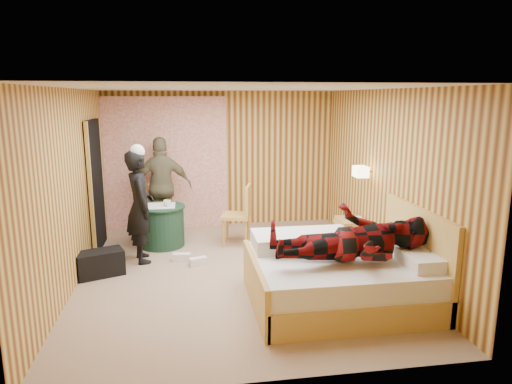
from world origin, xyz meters
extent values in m
cube|color=#9F7F68|center=(0.00, 0.00, 0.00)|extent=(4.20, 5.00, 0.01)
cube|color=silver|center=(0.00, 0.00, 2.50)|extent=(4.20, 5.00, 0.01)
cube|color=#ECC25A|center=(0.00, 2.50, 1.25)|extent=(4.20, 0.02, 2.50)
cube|color=#ECC25A|center=(-2.10, 0.00, 1.25)|extent=(0.02, 5.00, 2.50)
cube|color=#ECC25A|center=(2.10, 0.00, 1.25)|extent=(0.02, 5.00, 2.50)
cube|color=#F1E2D1|center=(-1.00, 2.43, 1.20)|extent=(2.20, 0.08, 2.40)
cube|color=black|center=(-2.06, 1.40, 1.02)|extent=(0.06, 0.90, 2.05)
cylinder|color=gold|center=(2.00, 0.45, 1.30)|extent=(0.18, 0.04, 0.04)
cube|color=#FFE7B2|center=(1.92, 0.45, 1.30)|extent=(0.18, 0.24, 0.16)
cube|color=#ECC060|center=(1.10, -1.12, 0.15)|extent=(2.02, 1.62, 0.30)
cube|color=white|center=(1.10, -1.12, 0.43)|extent=(1.96, 1.56, 0.25)
cube|color=#ECC060|center=(0.09, -1.12, 0.28)|extent=(0.06, 1.62, 0.57)
cube|color=#ECC060|center=(2.06, -1.12, 0.56)|extent=(0.06, 1.62, 1.11)
cube|color=white|center=(1.89, -1.50, 0.63)|extent=(0.38, 0.56, 0.14)
cube|color=white|center=(1.89, -0.73, 0.63)|extent=(0.38, 0.56, 0.14)
cube|color=white|center=(0.75, -0.66, 0.65)|extent=(1.21, 0.61, 0.18)
cube|color=#ECC060|center=(1.88, 0.69, 0.25)|extent=(0.37, 0.51, 0.51)
cube|color=#ECC060|center=(1.88, 0.69, 0.41)|extent=(0.39, 0.52, 0.03)
cylinder|color=#1D3F2A|center=(-1.07, 1.35, 0.32)|extent=(0.71, 0.71, 0.65)
cylinder|color=#1D3F2A|center=(-1.07, 1.35, 0.65)|extent=(0.76, 0.76, 0.03)
cube|color=white|center=(-1.07, 1.35, 0.67)|extent=(0.45, 0.45, 0.01)
cube|color=#ECC060|center=(-1.07, 1.88, 0.45)|extent=(0.51, 0.51, 0.05)
cube|color=#ECC060|center=(-1.11, 2.07, 0.70)|extent=(0.42, 0.14, 0.46)
cylinder|color=#ECC060|center=(-1.19, 1.68, 0.21)|extent=(0.04, 0.04, 0.43)
cylinder|color=#ECC060|center=(-0.94, 2.09, 0.21)|extent=(0.04, 0.04, 0.43)
cube|color=#ECC060|center=(0.13, 1.25, 0.48)|extent=(0.55, 0.55, 0.05)
cube|color=#ECC060|center=(0.33, 1.20, 0.75)|extent=(0.16, 0.44, 0.49)
cylinder|color=#ECC060|center=(0.01, 1.47, 0.23)|extent=(0.04, 0.04, 0.46)
cylinder|color=#ECC060|center=(0.26, 1.03, 0.23)|extent=(0.04, 0.04, 0.46)
cube|color=black|center=(-1.85, 0.18, 0.17)|extent=(0.69, 0.53, 0.35)
cube|color=white|center=(-0.76, 0.58, 0.06)|extent=(0.27, 0.14, 0.12)
cube|color=white|center=(-0.52, 0.37, 0.06)|extent=(0.27, 0.18, 0.11)
imported|color=black|center=(-1.33, 0.70, 0.83)|extent=(0.53, 0.68, 1.65)
imported|color=#6D6648|center=(-1.07, 1.99, 0.86)|extent=(1.03, 0.46, 1.72)
imported|color=#67090A|center=(1.15, -1.32, 0.99)|extent=(0.86, 0.67, 1.77)
imported|color=white|center=(1.88, 0.64, 0.52)|extent=(0.25, 0.27, 0.02)
imported|color=white|center=(1.88, 0.64, 0.54)|extent=(0.20, 0.25, 0.02)
imported|color=white|center=(1.88, 0.82, 0.55)|extent=(0.13, 0.13, 0.09)
imported|color=white|center=(-0.97, 1.30, 0.73)|extent=(0.13, 0.13, 0.10)
camera|label=1|loc=(-0.65, -5.94, 2.39)|focal=32.00mm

